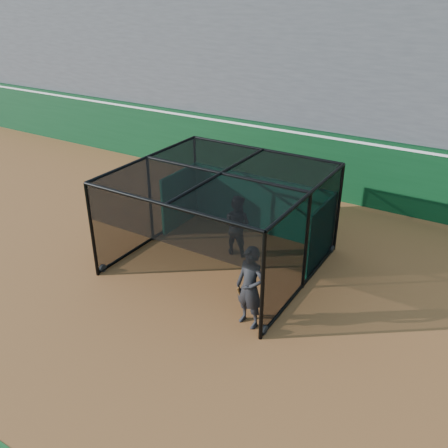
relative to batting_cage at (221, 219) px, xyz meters
The scene contains 6 objects.
ground 2.79m from the batting_cage, 111.08° to the right, with size 120.00×120.00×0.00m, color #97582C.
outfield_wall 6.29m from the batting_cage, 98.00° to the left, with size 50.00×0.50×2.50m.
grandstand 10.51m from the batting_cage, 95.00° to the left, with size 50.00×7.85×8.95m.
batting_cage is the anchor object (origin of this frame).
batter 0.82m from the batting_cage, 82.17° to the left, with size 0.90×0.70×1.85m, color black.
on_deck_player 2.97m from the batting_cage, 45.24° to the right, with size 0.82×0.61×2.05m.
Camera 1 is at (7.18, -7.83, 7.18)m, focal length 38.00 mm.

